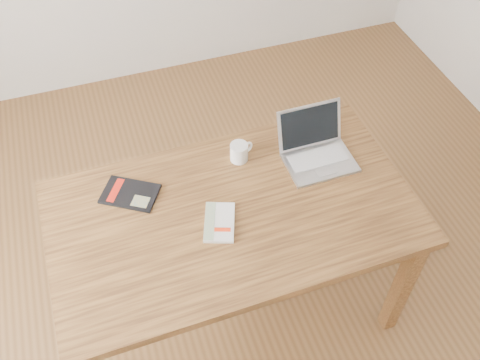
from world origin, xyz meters
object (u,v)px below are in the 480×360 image
object	(u,v)px
desk	(233,224)
white_guidebook	(219,222)
coffee_mug	(240,152)
laptop	(316,149)
black_guidebook	(130,194)

from	to	relation	value
desk	white_guidebook	size ratio (longest dim) A/B	6.78
coffee_mug	laptop	bearing A→B (deg)	-36.57
white_guidebook	desk	bearing A→B (deg)	51.74
black_guidebook	coffee_mug	world-z (taller)	coffee_mug
black_guidebook	laptop	xyz separation A→B (m)	(0.80, -0.04, 0.04)
desk	white_guidebook	world-z (taller)	white_guidebook
white_guidebook	black_guidebook	world-z (taller)	white_guidebook
laptop	coffee_mug	bearing A→B (deg)	163.69
desk	white_guidebook	bearing A→B (deg)	-148.82
black_guidebook	laptop	distance (m)	0.80
white_guidebook	black_guidebook	distance (m)	0.39
coffee_mug	black_guidebook	bearing A→B (deg)	165.14
white_guidebook	laptop	xyz separation A→B (m)	(0.50, 0.21, 0.04)
laptop	black_guidebook	bearing A→B (deg)	176.71
black_guidebook	white_guidebook	bearing A→B (deg)	-98.24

